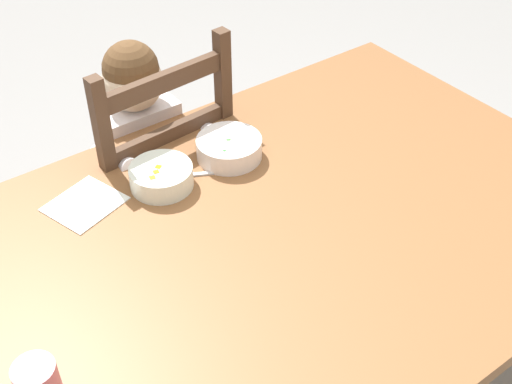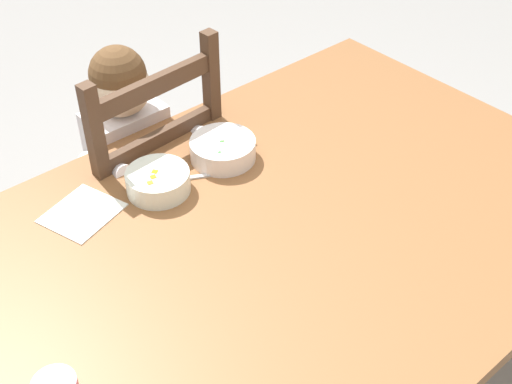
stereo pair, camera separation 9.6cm
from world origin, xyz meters
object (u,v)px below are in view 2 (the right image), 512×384
Objects in this scene: dining_chair at (141,196)px; spoon at (178,179)px; bowl_of_carrots at (158,181)px; bowl_of_peas at (223,149)px; dining_table at (291,245)px; child_figure at (134,154)px.

spoon is at bearing -99.21° from dining_chair.
bowl_of_peas is at bearing -0.00° from bowl_of_carrots.
dining_table is 0.63m from dining_chair.
dining_chair reaches higher than child_figure.
child_figure is 7.40× the size of spoon.
dining_chair reaches higher than dining_table.
spoon is (0.06, 0.00, -0.03)m from bowl_of_carrots.
bowl_of_carrots is at bearing -178.45° from spoon.
spoon reaches higher than dining_table.
dining_table is at bearing -83.00° from child_figure.
dining_chair is 6.37× the size of bowl_of_carrots.
child_figure is (-0.07, 0.59, -0.02)m from dining_table.
dining_table is 9.90× the size of bowl_of_carrots.
child_figure is at bearing 109.19° from bowl_of_peas.
dining_table is 0.59m from child_figure.
bowl_of_carrots is at bearing 180.00° from bowl_of_peas.
bowl_of_carrots reaches higher than spoon.
dining_table is 0.36m from bowl_of_carrots.
dining_chair is 7.66× the size of spoon.
bowl_of_peas is 0.15m from spoon.
bowl_of_peas reaches higher than dining_table.
spoon is at bearing -98.60° from child_figure.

